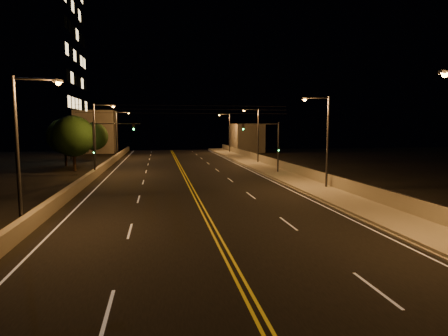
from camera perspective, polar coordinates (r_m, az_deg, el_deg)
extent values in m
plane|color=black|center=(11.74, 5.93, -22.56)|extent=(160.00, 160.00, 0.00)
cube|color=black|center=(30.53, -4.36, -4.31)|extent=(18.00, 120.00, 0.02)
cube|color=gray|center=(33.30, 14.50, -3.35)|extent=(3.60, 120.00, 0.30)
cube|color=gray|center=(32.59, 11.50, -3.62)|extent=(0.14, 120.00, 0.15)
cube|color=gray|center=(33.91, 17.08, -2.14)|extent=(0.30, 120.00, 1.00)
cube|color=gray|center=(31.12, -22.84, -3.75)|extent=(0.45, 120.00, 0.92)
cube|color=gray|center=(84.22, 3.42, 4.65)|extent=(6.00, 10.00, 6.23)
cube|color=gray|center=(84.86, -18.88, 5.25)|extent=(8.00, 8.00, 8.94)
cylinder|color=black|center=(33.84, 17.11, -1.26)|extent=(0.06, 120.00, 0.06)
cube|color=silver|center=(30.93, -20.47, -4.53)|extent=(0.12, 116.00, 0.00)
cube|color=silver|center=(32.48, 10.95, -3.74)|extent=(0.12, 116.00, 0.00)
cube|color=gold|center=(30.52, -4.64, -4.29)|extent=(0.12, 116.00, 0.00)
cube|color=gold|center=(30.54, -4.08, -4.28)|extent=(0.12, 116.00, 0.00)
cube|color=silver|center=(12.80, -17.28, -20.11)|extent=(0.12, 3.00, 0.00)
cube|color=silver|center=(21.20, -14.15, -9.26)|extent=(0.12, 3.00, 0.00)
cube|color=silver|center=(29.95, -12.89, -4.64)|extent=(0.12, 3.00, 0.00)
cube|color=silver|center=(38.82, -12.21, -2.12)|extent=(0.12, 3.00, 0.00)
cube|color=silver|center=(47.73, -11.79, -0.53)|extent=(0.12, 3.00, 0.00)
cube|color=silver|center=(56.67, -11.50, 0.55)|extent=(0.12, 3.00, 0.00)
cube|color=silver|center=(65.63, -11.29, 1.34)|extent=(0.12, 3.00, 0.00)
cube|color=silver|center=(74.60, -11.13, 1.94)|extent=(0.12, 3.00, 0.00)
cube|color=silver|center=(83.57, -11.00, 2.41)|extent=(0.12, 3.00, 0.00)
cube|color=silver|center=(14.67, 22.14, -16.75)|extent=(0.12, 3.00, 0.00)
cube|color=silver|center=(22.38, 9.75, -8.32)|extent=(0.12, 3.00, 0.00)
cube|color=silver|center=(30.80, 4.12, -4.19)|extent=(0.12, 3.00, 0.00)
cube|color=silver|center=(39.47, 0.96, -1.83)|extent=(0.12, 3.00, 0.00)
cube|color=silver|center=(48.27, -1.05, -0.32)|extent=(0.12, 3.00, 0.00)
cube|color=silver|center=(57.12, -2.44, 0.72)|extent=(0.12, 3.00, 0.00)
cube|color=silver|center=(66.02, -3.45, 1.48)|extent=(0.12, 3.00, 0.00)
cube|color=silver|center=(74.94, -4.23, 2.06)|extent=(0.12, 3.00, 0.00)
cube|color=silver|center=(83.88, -4.84, 2.52)|extent=(0.12, 3.00, 0.00)
cube|color=#2D2D33|center=(19.53, 30.64, 12.47)|extent=(0.50, 0.25, 0.14)
sphere|color=#FF9E2D|center=(19.52, 30.62, 12.18)|extent=(0.28, 0.28, 0.28)
cylinder|color=#2D2D33|center=(34.25, 15.49, 3.58)|extent=(0.20, 0.20, 8.26)
cylinder|color=#2D2D33|center=(33.85, 13.98, 10.34)|extent=(2.20, 0.12, 0.12)
cube|color=#2D2D33|center=(33.42, 12.23, 10.31)|extent=(0.50, 0.25, 0.14)
sphere|color=#FF9E2D|center=(33.41, 12.22, 10.14)|extent=(0.28, 0.28, 0.28)
cylinder|color=#2D2D33|center=(56.29, 5.23, 4.80)|extent=(0.20, 0.20, 8.26)
cylinder|color=#2D2D33|center=(56.04, 4.17, 8.88)|extent=(2.20, 0.12, 0.12)
cube|color=#2D2D33|center=(55.78, 3.06, 8.82)|extent=(0.50, 0.25, 0.14)
sphere|color=#FF9E2D|center=(55.78, 3.06, 8.72)|extent=(0.28, 0.28, 0.28)
cylinder|color=#2D2D33|center=(78.60, 0.87, 5.28)|extent=(0.20, 0.20, 8.26)
cylinder|color=#2D2D33|center=(78.43, 0.07, 8.18)|extent=(2.20, 0.12, 0.12)
cube|color=#2D2D33|center=(78.24, -0.73, 8.14)|extent=(0.50, 0.25, 0.14)
sphere|color=#FF9E2D|center=(78.24, -0.73, 8.06)|extent=(0.28, 0.28, 0.28)
cylinder|color=#2D2D33|center=(22.46, -28.96, 1.65)|extent=(0.20, 0.20, 8.26)
cylinder|color=#2D2D33|center=(22.20, -26.79, 12.02)|extent=(2.20, 0.12, 0.12)
cube|color=#2D2D33|center=(21.91, -23.96, 12.05)|extent=(0.50, 0.25, 0.14)
sphere|color=#FF9E2D|center=(21.90, -23.95, 11.79)|extent=(0.28, 0.28, 0.28)
cylinder|color=#2D2D33|center=(46.20, -19.08, 4.14)|extent=(0.20, 0.20, 8.26)
cylinder|color=#2D2D33|center=(46.07, -17.89, 9.12)|extent=(2.20, 0.12, 0.12)
cube|color=#2D2D33|center=(45.93, -16.51, 9.09)|extent=(0.50, 0.25, 0.14)
sphere|color=#FF9E2D|center=(45.93, -16.51, 8.97)|extent=(0.28, 0.28, 0.28)
cylinder|color=#2D2D33|center=(68.84, -16.07, 4.87)|extent=(0.20, 0.20, 8.26)
cylinder|color=#2D2D33|center=(68.76, -15.25, 8.21)|extent=(2.20, 0.12, 0.12)
cube|color=#2D2D33|center=(68.66, -14.32, 8.18)|extent=(0.50, 0.25, 0.14)
sphere|color=#FF9E2D|center=(68.66, -14.32, 8.10)|extent=(0.28, 0.28, 0.28)
cylinder|color=#2D2D33|center=(44.59, 8.25, 2.99)|extent=(0.18, 0.18, 6.13)
cylinder|color=#2D2D33|center=(43.80, 5.18, 6.72)|extent=(5.00, 0.10, 0.10)
cube|color=black|center=(43.38, 2.92, 6.27)|extent=(0.28, 0.18, 0.80)
sphere|color=#19FF4C|center=(43.28, 2.96, 5.94)|extent=(0.14, 0.14, 0.14)
cube|color=black|center=(44.46, 8.31, 2.89)|extent=(0.22, 0.14, 0.55)
cylinder|color=#2D2D33|center=(42.95, -19.19, 2.57)|extent=(0.18, 0.18, 6.13)
cylinder|color=#2D2D33|center=(42.54, -15.99, 6.51)|extent=(5.00, 0.10, 0.10)
cube|color=black|center=(42.39, -13.61, 6.10)|extent=(0.28, 0.18, 0.80)
sphere|color=#19FF4C|center=(42.28, -13.61, 5.76)|extent=(0.14, 0.14, 0.14)
cube|color=black|center=(42.81, -19.22, 2.47)|extent=(0.22, 0.14, 0.55)
cylinder|color=black|center=(39.49, -5.79, 8.30)|extent=(22.00, 0.03, 0.03)
cylinder|color=black|center=(39.51, -5.80, 8.88)|extent=(22.00, 0.03, 0.03)
cylinder|color=black|center=(39.53, -5.81, 9.45)|extent=(22.00, 0.03, 0.03)
cylinder|color=black|center=(51.08, -21.83, 0.95)|extent=(0.36, 0.36, 2.45)
sphere|color=black|center=(50.91, -21.98, 4.53)|extent=(5.17, 5.17, 5.17)
cylinder|color=black|center=(58.14, -22.95, 1.46)|extent=(0.36, 0.36, 2.35)
sphere|color=black|center=(57.98, -23.09, 4.49)|extent=(4.97, 4.97, 4.97)
cylinder|color=black|center=(66.67, -19.12, 2.12)|extent=(0.36, 0.36, 2.20)
sphere|color=black|center=(66.53, -19.21, 4.59)|extent=(4.65, 4.65, 4.65)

